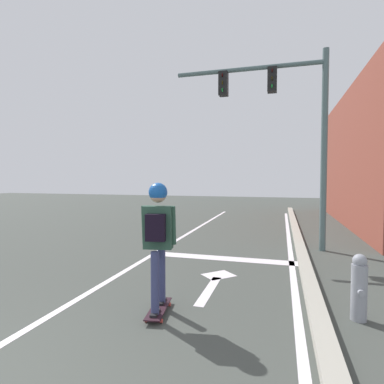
{
  "coord_description": "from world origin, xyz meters",
  "views": [
    {
      "loc": [
        2.78,
        -1.2,
        1.89
      ],
      "look_at": [
        0.87,
        5.41,
        1.58
      ],
      "focal_mm": 29.21,
      "sensor_mm": 36.0,
      "label": 1
    }
  ],
  "objects_px": {
    "traffic_signal_mast": "(283,111)",
    "fire_hydrant": "(359,287)",
    "skater": "(158,228)",
    "skateboard": "(159,309)"
  },
  "relations": [
    {
      "from": "traffic_signal_mast",
      "to": "fire_hydrant",
      "type": "bearing_deg",
      "value": -76.51
    },
    {
      "from": "skater",
      "to": "fire_hydrant",
      "type": "height_order",
      "value": "skater"
    },
    {
      "from": "skater",
      "to": "traffic_signal_mast",
      "type": "bearing_deg",
      "value": 70.84
    },
    {
      "from": "skateboard",
      "to": "traffic_signal_mast",
      "type": "relative_size",
      "value": 0.16
    },
    {
      "from": "skateboard",
      "to": "skater",
      "type": "relative_size",
      "value": 0.47
    },
    {
      "from": "skater",
      "to": "fire_hydrant",
      "type": "bearing_deg",
      "value": 12.19
    },
    {
      "from": "skater",
      "to": "traffic_signal_mast",
      "type": "height_order",
      "value": "traffic_signal_mast"
    },
    {
      "from": "traffic_signal_mast",
      "to": "fire_hydrant",
      "type": "height_order",
      "value": "traffic_signal_mast"
    },
    {
      "from": "traffic_signal_mast",
      "to": "fire_hydrant",
      "type": "xyz_separation_m",
      "value": [
        0.99,
        -4.14,
        -3.2
      ]
    },
    {
      "from": "skater",
      "to": "skateboard",
      "type": "bearing_deg",
      "value": 98.67
    }
  ]
}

